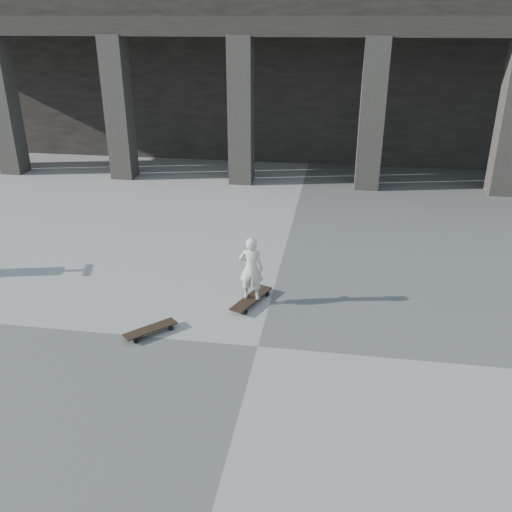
# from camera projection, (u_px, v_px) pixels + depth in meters

# --- Properties ---
(ground) EXTENTS (90.00, 90.00, 0.00)m
(ground) POSITION_uv_depth(u_px,v_px,m) (258.00, 346.00, 7.89)
(ground) COLOR #4F4F4C
(ground) RESTS_ON ground
(colonnade) EXTENTS (28.00, 8.82, 6.00)m
(colonnade) POSITION_uv_depth(u_px,v_px,m) (317.00, 60.00, 19.12)
(colonnade) COLOR black
(colonnade) RESTS_ON ground
(longboard) EXTENTS (0.60, 1.04, 0.10)m
(longboard) POSITION_uv_depth(u_px,v_px,m) (251.00, 299.00, 9.06)
(longboard) COLOR black
(longboard) RESTS_ON ground
(skateboard_spare) EXTENTS (0.73, 0.75, 0.10)m
(skateboard_spare) POSITION_uv_depth(u_px,v_px,m) (150.00, 330.00, 8.18)
(skateboard_spare) COLOR black
(skateboard_spare) RESTS_ON ground
(child) EXTENTS (0.40, 0.26, 1.08)m
(child) POSITION_uv_depth(u_px,v_px,m) (251.00, 269.00, 8.83)
(child) COLOR beige
(child) RESTS_ON longboard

